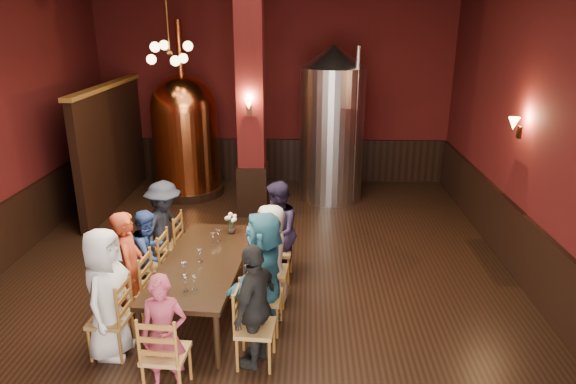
{
  "coord_description": "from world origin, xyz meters",
  "views": [
    {
      "loc": [
        0.77,
        -6.79,
        3.77
      ],
      "look_at": [
        0.5,
        0.2,
        1.34
      ],
      "focal_mm": 32.0,
      "sensor_mm": 36.0,
      "label": 1
    }
  ],
  "objects_px": {
    "dining_table": "(203,264)",
    "person_0": "(106,294)",
    "person_1": "(130,268)",
    "steel_vessel": "(332,124)",
    "person_2": "(150,254)",
    "rose_vase": "(231,220)",
    "copper_kettle": "(185,134)"
  },
  "relations": [
    {
      "from": "person_1",
      "to": "rose_vase",
      "type": "distance_m",
      "value": 1.61
    },
    {
      "from": "person_0",
      "to": "person_2",
      "type": "relative_size",
      "value": 1.23
    },
    {
      "from": "person_2",
      "to": "rose_vase",
      "type": "distance_m",
      "value": 1.22
    },
    {
      "from": "steel_vessel",
      "to": "person_0",
      "type": "bearing_deg",
      "value": -116.39
    },
    {
      "from": "person_2",
      "to": "steel_vessel",
      "type": "distance_m",
      "value": 5.09
    },
    {
      "from": "dining_table",
      "to": "rose_vase",
      "type": "relative_size",
      "value": 7.91
    },
    {
      "from": "steel_vessel",
      "to": "person_2",
      "type": "bearing_deg",
      "value": -122.28
    },
    {
      "from": "person_2",
      "to": "copper_kettle",
      "type": "relative_size",
      "value": 0.35
    },
    {
      "from": "dining_table",
      "to": "copper_kettle",
      "type": "relative_size",
      "value": 0.67
    },
    {
      "from": "person_0",
      "to": "person_1",
      "type": "relative_size",
      "value": 1.04
    },
    {
      "from": "rose_vase",
      "to": "copper_kettle",
      "type": "bearing_deg",
      "value": 111.55
    },
    {
      "from": "person_2",
      "to": "person_0",
      "type": "bearing_deg",
      "value": -170.53
    },
    {
      "from": "copper_kettle",
      "to": "rose_vase",
      "type": "bearing_deg",
      "value": -68.45
    },
    {
      "from": "dining_table",
      "to": "person_0",
      "type": "bearing_deg",
      "value": -130.36
    },
    {
      "from": "person_0",
      "to": "steel_vessel",
      "type": "bearing_deg",
      "value": -22.23
    },
    {
      "from": "dining_table",
      "to": "person_1",
      "type": "relative_size",
      "value": 1.62
    },
    {
      "from": "steel_vessel",
      "to": "rose_vase",
      "type": "distance_m",
      "value": 4.11
    },
    {
      "from": "person_1",
      "to": "rose_vase",
      "type": "height_order",
      "value": "person_1"
    },
    {
      "from": "person_1",
      "to": "person_2",
      "type": "relative_size",
      "value": 1.19
    },
    {
      "from": "person_0",
      "to": "rose_vase",
      "type": "relative_size",
      "value": 5.05
    },
    {
      "from": "person_2",
      "to": "steel_vessel",
      "type": "bearing_deg",
      "value": -19.12
    },
    {
      "from": "dining_table",
      "to": "rose_vase",
      "type": "xyz_separation_m",
      "value": [
        0.25,
        0.87,
        0.27
      ]
    },
    {
      "from": "person_1",
      "to": "person_0",
      "type": "bearing_deg",
      "value": 164.32
    },
    {
      "from": "dining_table",
      "to": "person_1",
      "type": "height_order",
      "value": "person_1"
    },
    {
      "from": "person_2",
      "to": "person_1",
      "type": "bearing_deg",
      "value": -170.53
    },
    {
      "from": "copper_kettle",
      "to": "steel_vessel",
      "type": "xyz_separation_m",
      "value": [
        3.14,
        -0.16,
        0.26
      ]
    },
    {
      "from": "person_0",
      "to": "copper_kettle",
      "type": "xyz_separation_m",
      "value": [
        -0.38,
        5.71,
        0.56
      ]
    },
    {
      "from": "dining_table",
      "to": "steel_vessel",
      "type": "distance_m",
      "value": 5.05
    },
    {
      "from": "rose_vase",
      "to": "person_0",
      "type": "bearing_deg",
      "value": -122.49
    },
    {
      "from": "person_1",
      "to": "steel_vessel",
      "type": "relative_size",
      "value": 0.47
    },
    {
      "from": "person_2",
      "to": "copper_kettle",
      "type": "distance_m",
      "value": 4.47
    },
    {
      "from": "dining_table",
      "to": "person_2",
      "type": "distance_m",
      "value": 0.91
    }
  ]
}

